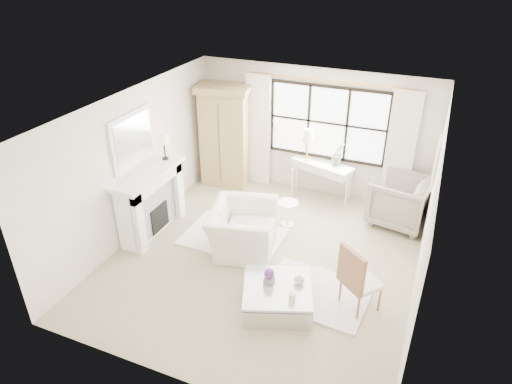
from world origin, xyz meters
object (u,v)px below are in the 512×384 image
at_px(console_table, 321,180).
at_px(club_armchair, 242,229).
at_px(armoire, 225,135).
at_px(coffee_table, 277,297).

relative_size(console_table, club_armchair, 1.10).
xyz_separation_m(armoire, coffee_table, (2.48, -3.38, -0.96)).
bearing_deg(club_armchair, console_table, -31.20).
bearing_deg(club_armchair, coffee_table, -150.06).
bearing_deg(armoire, club_armchair, -65.65).
height_order(armoire, coffee_table, armoire).
bearing_deg(club_armchair, armoire, 18.97).
bearing_deg(console_table, armoire, -158.39).
relative_size(armoire, coffee_table, 1.74).
xyz_separation_m(club_armchair, coffee_table, (1.09, -1.17, -0.22)).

